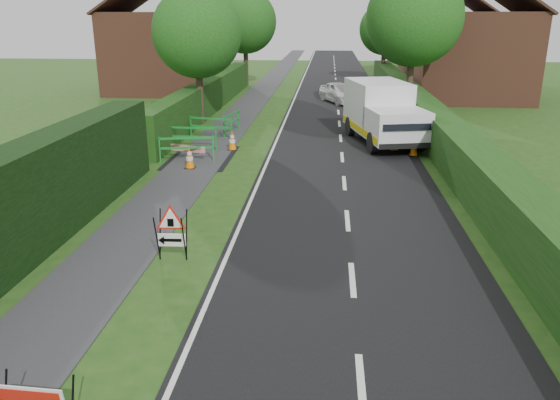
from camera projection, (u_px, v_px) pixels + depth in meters
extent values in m
plane|color=#1F4814|center=(227.00, 298.00, 10.77)|extent=(120.00, 120.00, 0.00)
cube|color=black|center=(336.00, 85.00, 43.58)|extent=(6.00, 90.00, 0.02)
cube|color=#2D2D30|center=(268.00, 84.00, 44.03)|extent=(2.00, 90.00, 0.02)
cube|color=#14380F|center=(210.00, 111.00, 31.93)|extent=(1.00, 24.00, 1.80)
cube|color=#14380F|center=(427.00, 136.00, 25.33)|extent=(1.20, 50.00, 1.50)
cube|color=brown|center=(163.00, 53.00, 39.01)|extent=(7.00, 7.00, 5.50)
cube|color=brown|center=(470.00, 57.00, 35.39)|extent=(7.00, 7.00, 5.50)
cube|color=brown|center=(443.00, 45.00, 48.51)|extent=(7.00, 7.00, 5.50)
cube|color=#331E19|center=(427.00, 0.00, 47.42)|extent=(4.00, 7.40, 2.58)
cylinder|color=#2D2116|center=(200.00, 98.00, 27.71)|extent=(0.36, 0.36, 2.62)
sphere|color=#124211|center=(197.00, 33.00, 26.68)|extent=(4.40, 4.40, 4.40)
cylinder|color=#2D2116|center=(409.00, 87.00, 30.52)|extent=(0.36, 0.36, 2.97)
sphere|color=#124211|center=(414.00, 17.00, 29.33)|extent=(5.20, 5.20, 5.20)
cylinder|color=#2D2116|center=(246.00, 68.00, 42.77)|extent=(0.36, 0.36, 2.80)
sphere|color=#124211|center=(245.00, 22.00, 41.67)|extent=(4.80, 4.80, 4.80)
cylinder|color=#2D2116|center=(383.00, 66.00, 45.69)|extent=(0.36, 0.36, 2.45)
sphere|color=#124211|center=(385.00, 29.00, 44.73)|extent=(4.20, 4.20, 4.20)
cylinder|color=black|center=(5.00, 400.00, 7.28)|extent=(0.04, 0.29, 0.82)
cylinder|color=black|center=(157.00, 239.00, 12.14)|extent=(0.04, 0.35, 1.13)
cylinder|color=black|center=(160.00, 234.00, 12.41)|extent=(0.04, 0.35, 1.13)
cylinder|color=black|center=(184.00, 239.00, 12.12)|extent=(0.04, 0.35, 1.13)
cylinder|color=black|center=(187.00, 234.00, 12.38)|extent=(0.04, 0.35, 1.13)
cube|color=white|center=(172.00, 240.00, 12.27)|extent=(0.63, 0.05, 0.30)
cube|color=black|center=(172.00, 240.00, 12.25)|extent=(0.45, 0.03, 0.07)
cone|color=black|center=(161.00, 240.00, 12.26)|extent=(0.15, 0.19, 0.18)
cube|color=black|center=(170.00, 223.00, 12.11)|extent=(0.14, 0.02, 0.18)
cube|color=silver|center=(377.00, 105.00, 24.24)|extent=(2.91, 3.91, 2.11)
cube|color=silver|center=(397.00, 126.00, 21.87)|extent=(2.63, 2.70, 1.29)
cube|color=black|center=(407.00, 123.00, 20.74)|extent=(1.93, 0.67, 0.59)
cube|color=#DBC60B|center=(359.00, 129.00, 23.41)|extent=(1.21, 5.27, 0.26)
cube|color=#DBC60B|center=(408.00, 127.00, 23.69)|extent=(1.21, 5.27, 0.26)
cube|color=black|center=(405.00, 146.00, 21.04)|extent=(2.12, 0.60, 0.22)
cylinder|color=black|center=(373.00, 143.00, 21.90)|extent=(0.45, 0.91, 0.87)
cylinder|color=black|center=(419.00, 141.00, 22.15)|extent=(0.45, 0.91, 0.87)
cylinder|color=black|center=(350.00, 126.00, 25.20)|extent=(0.45, 0.91, 0.87)
cylinder|color=black|center=(391.00, 125.00, 25.45)|extent=(0.45, 0.91, 0.87)
cube|color=black|center=(413.00, 155.00, 21.66)|extent=(0.38, 0.38, 0.04)
cone|color=orange|center=(414.00, 146.00, 21.54)|extent=(0.32, 0.32, 0.75)
cylinder|color=white|center=(414.00, 147.00, 21.55)|extent=(0.25, 0.25, 0.14)
cylinder|color=white|center=(414.00, 142.00, 21.49)|extent=(0.17, 0.17, 0.10)
cube|color=black|center=(394.00, 150.00, 22.51)|extent=(0.38, 0.38, 0.04)
cone|color=orange|center=(395.00, 141.00, 22.39)|extent=(0.32, 0.32, 0.75)
cylinder|color=white|center=(395.00, 142.00, 22.40)|extent=(0.25, 0.25, 0.14)
cylinder|color=white|center=(395.00, 137.00, 22.34)|extent=(0.17, 0.17, 0.10)
cube|color=black|center=(404.00, 134.00, 25.47)|extent=(0.38, 0.38, 0.04)
cone|color=orange|center=(405.00, 126.00, 25.34)|extent=(0.32, 0.32, 0.75)
cylinder|color=white|center=(405.00, 127.00, 25.35)|extent=(0.25, 0.25, 0.14)
cylinder|color=white|center=(405.00, 123.00, 25.29)|extent=(0.17, 0.17, 0.10)
cube|color=black|center=(190.00, 168.00, 19.88)|extent=(0.38, 0.38, 0.04)
cone|color=orange|center=(190.00, 157.00, 19.76)|extent=(0.32, 0.32, 0.75)
cylinder|color=white|center=(190.00, 158.00, 19.77)|extent=(0.25, 0.25, 0.14)
cylinder|color=white|center=(189.00, 153.00, 19.71)|extent=(0.17, 0.17, 0.10)
cube|color=black|center=(232.00, 150.00, 22.59)|extent=(0.38, 0.38, 0.04)
cone|color=orange|center=(232.00, 140.00, 22.47)|extent=(0.32, 0.32, 0.75)
cylinder|color=white|center=(232.00, 141.00, 22.48)|extent=(0.25, 0.25, 0.14)
cylinder|color=white|center=(232.00, 137.00, 22.42)|extent=(0.17, 0.17, 0.10)
cube|color=#177E28|center=(160.00, 150.00, 20.51)|extent=(0.06, 0.06, 1.00)
cube|color=#177E28|center=(213.00, 148.00, 20.74)|extent=(0.06, 0.06, 1.00)
cube|color=#177E28|center=(186.00, 138.00, 20.49)|extent=(1.97, 0.47, 0.08)
cube|color=#177E28|center=(187.00, 148.00, 20.61)|extent=(1.97, 0.47, 0.08)
cube|color=#177E28|center=(161.00, 162.00, 20.66)|extent=(0.13, 0.35, 0.04)
cube|color=#177E28|center=(214.00, 161.00, 20.90)|extent=(0.13, 0.35, 0.04)
cube|color=#177E28|center=(170.00, 137.00, 22.64)|extent=(0.05, 0.05, 1.00)
cube|color=#177E28|center=(216.00, 139.00, 22.31)|extent=(0.05, 0.05, 1.00)
cube|color=#177E28|center=(192.00, 128.00, 22.34)|extent=(2.00, 0.23, 0.08)
cube|color=#177E28|center=(193.00, 137.00, 22.46)|extent=(2.00, 0.23, 0.08)
cube|color=#177E28|center=(170.00, 148.00, 22.80)|extent=(0.09, 0.35, 0.04)
cube|color=#177E28|center=(216.00, 150.00, 22.47)|extent=(0.09, 0.35, 0.04)
cube|color=#177E28|center=(191.00, 127.00, 24.78)|extent=(0.06, 0.06, 1.00)
cube|color=#177E28|center=(231.00, 129.00, 24.18)|extent=(0.06, 0.06, 1.00)
cube|color=#177E28|center=(210.00, 119.00, 24.35)|extent=(1.96, 0.51, 0.08)
cube|color=#177E28|center=(211.00, 127.00, 24.47)|extent=(1.96, 0.51, 0.08)
cube|color=#177E28|center=(191.00, 137.00, 24.94)|extent=(0.14, 0.35, 0.04)
cube|color=#177E28|center=(232.00, 140.00, 24.34)|extent=(0.14, 0.35, 0.04)
cube|color=#177E28|center=(224.00, 127.00, 24.63)|extent=(0.06, 0.06, 1.00)
cube|color=#177E28|center=(239.00, 120.00, 26.45)|extent=(0.06, 0.06, 1.00)
cube|color=#177E28|center=(231.00, 114.00, 25.40)|extent=(0.40, 1.98, 0.08)
cube|color=#177E28|center=(232.00, 122.00, 25.52)|extent=(0.40, 1.98, 0.08)
cube|color=#177E28|center=(224.00, 138.00, 24.78)|extent=(0.36, 0.12, 0.04)
cube|color=#177E28|center=(239.00, 129.00, 26.61)|extent=(0.36, 0.12, 0.04)
cube|color=red|center=(188.00, 160.00, 21.05)|extent=(1.45, 0.47, 0.25)
imported|color=white|center=(340.00, 92.00, 34.69)|extent=(2.93, 4.08, 1.29)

